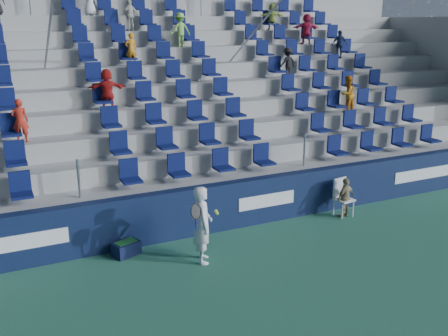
{
  "coord_description": "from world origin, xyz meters",
  "views": [
    {
      "loc": [
        -4.62,
        -7.33,
        4.98
      ],
      "look_at": [
        0.2,
        2.8,
        1.7
      ],
      "focal_mm": 40.0,
      "sensor_mm": 36.0,
      "label": 1
    }
  ],
  "objects": [
    {
      "name": "tennis_player",
      "position": [
        -0.8,
        1.74,
        0.85
      ],
      "size": [
        0.69,
        0.72,
        1.7
      ],
      "color": "silver",
      "rests_on": "ground"
    },
    {
      "name": "line_judge",
      "position": [
        3.61,
        2.5,
        0.54
      ],
      "size": [
        0.68,
        0.41,
        1.08
      ],
      "primitive_type": "imported",
      "rotation": [
        0.0,
        0.0,
        3.39
      ],
      "color": "tan",
      "rests_on": "ground"
    },
    {
      "name": "grandstand",
      "position": [
        -0.0,
        8.24,
        2.14
      ],
      "size": [
        24.0,
        8.17,
        6.63
      ],
      "color": "#9F9F99",
      "rests_on": "ground"
    },
    {
      "name": "ball_bin",
      "position": [
        -2.23,
        2.75,
        0.17
      ],
      "size": [
        0.66,
        0.54,
        0.32
      ],
      "color": "#0E1534",
      "rests_on": "ground"
    },
    {
      "name": "ground",
      "position": [
        0.0,
        0.0,
        0.0
      ],
      "size": [
        70.0,
        70.0,
        0.0
      ],
      "primitive_type": "plane",
      "color": "#2E6D52",
      "rests_on": "ground"
    },
    {
      "name": "line_judge_chair",
      "position": [
        3.61,
        2.66,
        0.58
      ],
      "size": [
        0.5,
        0.51,
        1.01
      ],
      "color": "white",
      "rests_on": "ground"
    },
    {
      "name": "sponsor_wall",
      "position": [
        0.0,
        3.15,
        0.6
      ],
      "size": [
        24.0,
        0.32,
        1.2
      ],
      "color": "#111C3E",
      "rests_on": "ground"
    }
  ]
}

